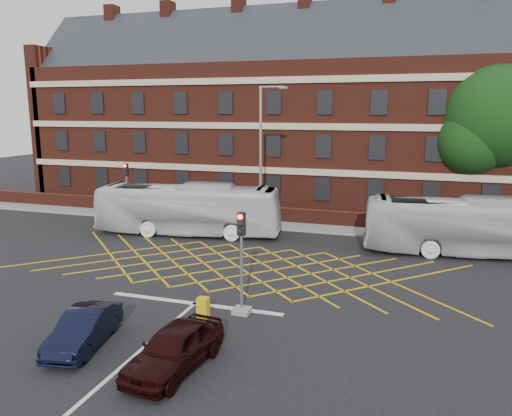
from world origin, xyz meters
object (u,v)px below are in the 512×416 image
(deciduous_tree, at_px, (494,124))
(direction_signs, at_px, (115,197))
(bus_left, at_px, (188,209))
(car_maroon, at_px, (175,348))
(traffic_light_near, at_px, (242,272))
(traffic_light_far, at_px, (127,196))
(street_lamp, at_px, (261,184))
(utility_cabinet, at_px, (203,308))
(bus_right, at_px, (471,227))
(car_navy, at_px, (84,329))

(deciduous_tree, distance_m, direction_signs, 29.11)
(bus_left, bearing_deg, car_maroon, -164.05)
(car_maroon, bearing_deg, deciduous_tree, 71.46)
(deciduous_tree, bearing_deg, traffic_light_near, -119.03)
(traffic_light_far, height_order, street_lamp, street_lamp)
(bus_left, relative_size, deciduous_tree, 1.07)
(traffic_light_far, relative_size, utility_cabinet, 5.08)
(traffic_light_far, bearing_deg, street_lamp, -7.92)
(bus_right, xyz_separation_m, car_maroon, (-10.34, -16.95, -0.95))
(car_maroon, relative_size, direction_signs, 1.95)
(car_maroon, bearing_deg, bus_right, 65.32)
(bus_right, bearing_deg, traffic_light_far, 77.92)
(bus_left, relative_size, car_maroon, 2.87)
(traffic_light_near, relative_size, traffic_light_far, 1.00)
(bus_right, height_order, utility_cabinet, bus_right)
(deciduous_tree, xyz_separation_m, traffic_light_near, (-11.68, -21.04, -5.51))
(car_navy, xyz_separation_m, utility_cabinet, (3.05, 3.57, -0.23))
(car_navy, xyz_separation_m, direction_signs, (-11.92, 20.11, 0.73))
(deciduous_tree, distance_m, utility_cabinet, 26.41)
(bus_right, xyz_separation_m, traffic_light_far, (-24.08, 2.33, 0.09))
(deciduous_tree, distance_m, street_lamp, 17.36)
(car_maroon, height_order, traffic_light_near, traffic_light_near)
(car_maroon, distance_m, street_lamp, 18.11)
(bus_right, distance_m, street_lamp, 13.02)
(car_maroon, bearing_deg, traffic_light_near, 90.17)
(deciduous_tree, relative_size, traffic_light_far, 2.70)
(traffic_light_near, xyz_separation_m, direction_signs, (-16.31, 15.64, -0.39))
(bus_right, xyz_separation_m, car_navy, (-14.16, -16.48, -1.03))
(car_maroon, height_order, street_lamp, street_lamp)
(bus_left, relative_size, direction_signs, 5.61)
(car_navy, bearing_deg, car_maroon, -17.85)
(traffic_light_far, distance_m, direction_signs, 2.42)
(bus_left, height_order, deciduous_tree, deciduous_tree)
(traffic_light_far, xyz_separation_m, direction_signs, (-2.00, 1.30, -0.39))
(direction_signs, bearing_deg, bus_right, -7.92)
(bus_left, height_order, direction_signs, bus_left)
(deciduous_tree, distance_m, traffic_light_far, 27.40)
(deciduous_tree, bearing_deg, car_navy, -122.21)
(street_lamp, xyz_separation_m, utility_cabinet, (1.76, -13.68, -3.00))
(street_lamp, relative_size, utility_cabinet, 11.58)
(deciduous_tree, height_order, street_lamp, deciduous_tree)
(traffic_light_near, xyz_separation_m, utility_cabinet, (-1.34, -0.89, -1.34))
(bus_right, height_order, car_navy, bus_right)
(bus_left, distance_m, traffic_light_far, 7.08)
(car_navy, distance_m, deciduous_tree, 30.86)
(car_navy, xyz_separation_m, street_lamp, (1.28, 17.25, 2.78))
(direction_signs, bearing_deg, street_lamp, -12.21)
(bus_left, distance_m, deciduous_tree, 22.44)
(utility_cabinet, bearing_deg, traffic_light_far, 130.40)
(bus_left, distance_m, car_maroon, 17.97)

